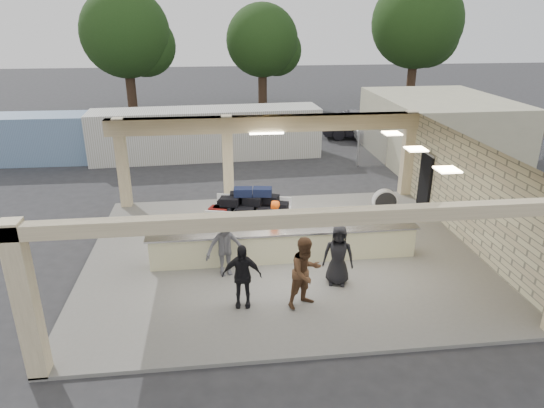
{
  "coord_description": "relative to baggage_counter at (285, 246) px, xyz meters",
  "views": [
    {
      "loc": [
        -1.94,
        -13.5,
        7.1
      ],
      "look_at": [
        -0.21,
        1.0,
        1.36
      ],
      "focal_mm": 32.0,
      "sensor_mm": 36.0,
      "label": 1
    }
  ],
  "objects": [
    {
      "name": "car_white_b",
      "position": [
        10.61,
        14.68,
        0.19
      ],
      "size": [
        5.13,
        2.4,
        1.56
      ],
      "primitive_type": "imported",
      "rotation": [
        0.0,
        0.0,
        1.69
      ],
      "color": "silver",
      "rests_on": "ground"
    },
    {
      "name": "car_dark",
      "position": [
        6.95,
        15.38,
        0.21
      ],
      "size": [
        4.94,
        2.31,
        1.58
      ],
      "primitive_type": "imported",
      "rotation": [
        0.0,
        0.0,
        1.43
      ],
      "color": "black",
      "rests_on": "ground"
    },
    {
      "name": "tree_mid",
      "position": [
        2.32,
        26.66,
        4.38
      ],
      "size": [
        6.0,
        5.6,
        8.0
      ],
      "color": "#382619",
      "rests_on": "ground"
    },
    {
      "name": "luggage_cart",
      "position": [
        -0.92,
        2.28,
        0.35
      ],
      "size": [
        3.02,
        2.31,
        1.56
      ],
      "rotation": [
        0.0,
        0.0,
        -0.27
      ],
      "color": "white",
      "rests_on": "pavilion"
    },
    {
      "name": "tree_right",
      "position": [
        14.32,
        25.66,
        5.63
      ],
      "size": [
        7.2,
        7.0,
        10.0
      ],
      "color": "#382619",
      "rests_on": "ground"
    },
    {
      "name": "passenger_b",
      "position": [
        -1.43,
        -2.29,
        0.37
      ],
      "size": [
        1.03,
        0.46,
        1.71
      ],
      "primitive_type": "imported",
      "rotation": [
        0.0,
        0.0,
        -0.1
      ],
      "color": "black",
      "rests_on": "pavilion"
    },
    {
      "name": "pavilion",
      "position": [
        0.21,
        1.16,
        0.76
      ],
      "size": [
        12.01,
        10.0,
        3.55
      ],
      "color": "slate",
      "rests_on": "ground"
    },
    {
      "name": "baggage_counter",
      "position": [
        0.0,
        0.0,
        0.0
      ],
      "size": [
        8.2,
        0.58,
        0.98
      ],
      "color": "beige",
      "rests_on": "pavilion"
    },
    {
      "name": "fence",
      "position": [
        11.0,
        9.5,
        0.47
      ],
      "size": [
        12.06,
        0.06,
        2.03
      ],
      "color": "gray",
      "rests_on": "ground"
    },
    {
      "name": "container_white",
      "position": [
        -2.38,
        12.17,
        0.69
      ],
      "size": [
        11.91,
        2.95,
        2.56
      ],
      "primitive_type": "cube",
      "rotation": [
        0.0,
        0.0,
        0.05
      ],
      "color": "silver",
      "rests_on": "ground"
    },
    {
      "name": "tree_left",
      "position": [
        -7.68,
        24.66,
        5.0
      ],
      "size": [
        6.6,
        6.3,
        9.0
      ],
      "color": "#382619",
      "rests_on": "ground"
    },
    {
      "name": "passenger_d",
      "position": [
        1.26,
        -1.5,
        0.38
      ],
      "size": [
        0.91,
        0.56,
        1.73
      ],
      "primitive_type": "imported",
      "rotation": [
        0.0,
        0.0,
        -0.28
      ],
      "color": "black",
      "rests_on": "pavilion"
    },
    {
      "name": "baggage_handler",
      "position": [
        -0.24,
        0.8,
        0.34
      ],
      "size": [
        0.63,
        0.68,
        1.65
      ],
      "primitive_type": "imported",
      "rotation": [
        0.0,
        0.0,
        4.04
      ],
      "color": "#FF570D",
      "rests_on": "pavilion"
    },
    {
      "name": "car_white_a",
      "position": [
        8.53,
        14.23,
        0.06
      ],
      "size": [
        4.77,
        2.72,
        1.3
      ],
      "primitive_type": "imported",
      "rotation": [
        0.0,
        0.0,
        1.44
      ],
      "color": "silver",
      "rests_on": "ground"
    },
    {
      "name": "ground",
      "position": [
        0.0,
        0.5,
        -0.59
      ],
      "size": [
        120.0,
        120.0,
        0.0
      ],
      "primitive_type": "plane",
      "color": "#2B2B2D",
      "rests_on": "ground"
    },
    {
      "name": "adjacent_building",
      "position": [
        9.5,
        10.5,
        1.01
      ],
      "size": [
        6.0,
        8.0,
        3.2
      ],
      "primitive_type": "cube",
      "color": "#C1BC99",
      "rests_on": "ground"
    },
    {
      "name": "passenger_c",
      "position": [
        -1.8,
        -0.67,
        0.42
      ],
      "size": [
        1.24,
        0.7,
        1.82
      ],
      "primitive_type": "imported",
      "rotation": [
        0.0,
        0.0,
        0.26
      ],
      "color": "#4C4C52",
      "rests_on": "pavilion"
    },
    {
      "name": "drum_fan",
      "position": [
        4.18,
        3.1,
        0.05
      ],
      "size": [
        0.91,
        0.5,
        1.0
      ],
      "rotation": [
        0.0,
        0.0,
        -0.06
      ],
      "color": "white",
      "rests_on": "pavilion"
    },
    {
      "name": "container_blue",
      "position": [
        -9.91,
        12.37,
        0.62
      ],
      "size": [
        9.3,
        2.37,
        2.41
      ],
      "primitive_type": "cube",
      "rotation": [
        0.0,
        0.0,
        -0.02
      ],
      "color": "#7293B6",
      "rests_on": "ground"
    },
    {
      "name": "passenger_a",
      "position": [
        0.17,
        -2.47,
        0.46
      ],
      "size": [
        1.0,
        0.78,
        1.89
      ],
      "primitive_type": "imported",
      "rotation": [
        0.0,
        0.0,
        0.48
      ],
      "color": "brown",
      "rests_on": "pavilion"
    }
  ]
}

